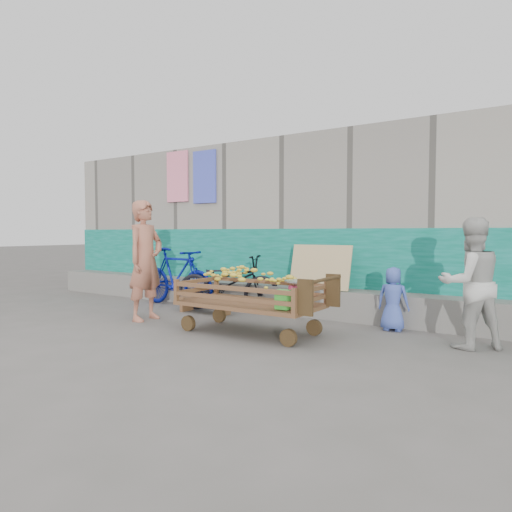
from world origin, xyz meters
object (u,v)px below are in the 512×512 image
Objects in this scene: bicycle_dark at (228,283)px; bicycle_blue at (176,277)px; woman at (471,283)px; banana_cart at (247,289)px; vendor_man at (146,260)px; bench at (205,302)px; child at (393,299)px.

bicycle_blue is (-1.09, -0.10, 0.05)m from bicycle_dark.
bicycle_dark is (-3.85, 0.48, -0.28)m from woman.
banana_cart is 1.36× the size of woman.
bicycle_blue is at bearing 19.64° from vendor_man.
woman is at bearing 16.15° from banana_cart.
bench is at bearing -26.32° from vendor_man.
bench is at bearing 149.81° from banana_cart.
bicycle_dark is at bearing -2.09° from child.
banana_cart is 1.84m from vendor_man.
bicycle_blue reaches higher than child.
woman is at bearing -91.72° from bicycle_blue.
banana_cart is at bearing -90.46° from vendor_man.
child is at bearing -108.93° from bicycle_dark.
vendor_man is 1.04× the size of bicycle_blue.
vendor_man is at bearing -176.69° from banana_cart.
vendor_man is 4.49m from woman.
bench is (-1.42, 0.83, -0.41)m from banana_cart.
banana_cart is 1.12× the size of vendor_man.
bicycle_blue is (-2.34, 1.13, -0.06)m from banana_cart.
bicycle_blue is at bearing 76.74° from bicycle_dark.
bicycle_dark is 1.10m from bicycle_blue.
banana_cart is 1.13× the size of bicycle_dark.
bench is 1.15× the size of child.
bicycle_blue reaches higher than bicycle_dark.
bicycle_blue is at bearing -40.96° from woman.
banana_cart is at bearing -20.43° from woman.
bench is 4.06m from woman.
woman reaches higher than bench.
bench is 0.66× the size of woman.
child is 0.49× the size of bicycle_blue.
vendor_man reaches higher than child.
bicycle_dark is 1.03× the size of bicycle_blue.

